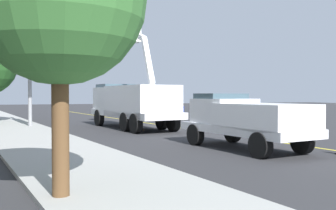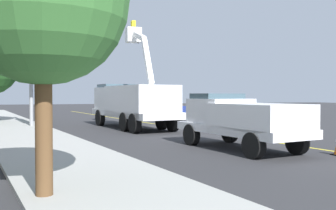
% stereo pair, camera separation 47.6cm
% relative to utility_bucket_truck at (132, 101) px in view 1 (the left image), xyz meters
% --- Properties ---
extents(ground, '(120.00, 120.00, 0.00)m').
position_rel_utility_bucket_truck_xyz_m(ground, '(0.63, -2.55, -1.60)').
color(ground, '#2D2D30').
extents(sidewalk_far_side, '(59.63, 14.63, 0.12)m').
position_rel_utility_bucket_truck_xyz_m(sidewalk_far_side, '(-1.01, 6.19, -1.54)').
color(sidewalk_far_side, '#9E9E99').
rests_on(sidewalk_far_side, ground).
extents(lane_centre_stripe, '(49.17, 9.40, 0.01)m').
position_rel_utility_bucket_truck_xyz_m(lane_centre_stripe, '(0.63, -2.55, -1.60)').
color(lane_centre_stripe, yellow).
rests_on(lane_centre_stripe, ground).
extents(utility_bucket_truck, '(8.52, 3.97, 6.68)m').
position_rel_utility_bucket_truck_xyz_m(utility_bucket_truck, '(0.00, 0.00, 0.00)').
color(utility_bucket_truck, white).
rests_on(utility_bucket_truck, ground).
extents(service_pickup_truck, '(5.89, 3.10, 2.06)m').
position_rel_utility_bucket_truck_xyz_m(service_pickup_truck, '(-9.99, -1.87, -0.48)').
color(service_pickup_truck, white).
rests_on(service_pickup_truck, ground).
extents(passing_minivan, '(5.07, 2.75, 1.69)m').
position_rel_utility_bucket_truck_xyz_m(passing_minivan, '(7.22, -3.89, -0.63)').
color(passing_minivan, navy).
rests_on(passing_minivan, ground).
extents(traffic_cone_mid_front, '(0.40, 0.40, 0.69)m').
position_rel_utility_bucket_truck_xyz_m(traffic_cone_mid_front, '(4.58, -1.22, -1.26)').
color(traffic_cone_mid_front, black).
rests_on(traffic_cone_mid_front, ground).
extents(traffic_signal_mast, '(6.14, 1.40, 8.08)m').
position_rel_utility_bucket_truck_xyz_m(traffic_signal_mast, '(0.26, 5.39, 4.13)').
color(traffic_signal_mast, gray).
rests_on(traffic_signal_mast, ground).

